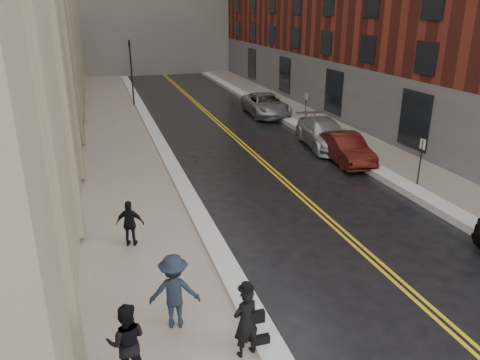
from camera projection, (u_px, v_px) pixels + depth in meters
ground at (351, 332)px, 11.68m from camera, size 160.00×160.00×0.00m
sidewalk_left at (122, 158)px, 24.73m from camera, size 4.00×64.00×0.15m
sidewalk_right at (349, 138)px, 28.46m from camera, size 3.00×64.00×0.15m
lane_stripe_a at (246, 149)px, 26.66m from camera, size 0.12×64.00×0.01m
lane_stripe_b at (250, 148)px, 26.73m from camera, size 0.12×64.00×0.01m
snow_ridge_left at (165, 154)px, 25.35m from camera, size 0.70×60.80×0.26m
snow_ridge_right at (322, 140)px, 27.93m from camera, size 0.85×60.80×0.30m
traffic_signal at (131, 68)px, 36.74m from camera, size 0.18×0.15×5.20m
parking_sign_near at (421, 158)px, 20.55m from camera, size 0.06×0.35×2.23m
parking_sign_far at (306, 106)px, 31.29m from camera, size 0.06×0.35×2.23m
car_maroon at (346, 148)px, 24.14m from camera, size 1.96×4.59×1.47m
car_silver_near at (324, 133)px, 26.80m from camera, size 2.86×5.64×1.57m
car_silver_far at (266, 105)px, 34.58m from camera, size 2.97×5.85×1.59m
pedestrian_main at (246, 322)px, 10.43m from camera, size 0.72×0.57×1.74m
pedestrian_a at (127, 342)px, 9.79m from camera, size 0.96×0.79×1.78m
pedestrian_b at (174, 291)px, 11.38m from camera, size 1.38×0.97×1.95m
pedestrian_c at (130, 223)px, 15.34m from camera, size 1.00×0.67×1.58m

